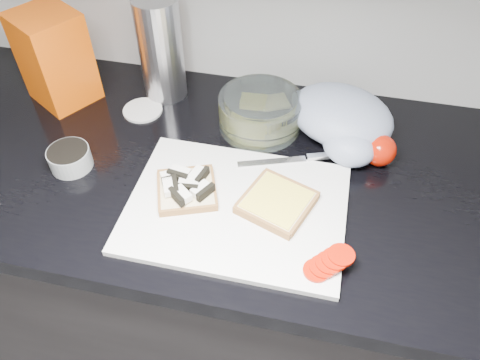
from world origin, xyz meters
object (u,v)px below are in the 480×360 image
glass_bowl (260,112)px  steel_canister (161,49)px  cutting_board (236,208)px  bread_bag (55,58)px

glass_bowl → steel_canister: bearing=163.7°
cutting_board → steel_canister: steel_canister is taller
cutting_board → bread_bag: bearing=151.7°
cutting_board → steel_canister: 0.42m
bread_bag → steel_canister: bearing=47.1°
cutting_board → steel_canister: bearing=127.6°
glass_bowl → steel_canister: steel_canister is taller
glass_bowl → bread_bag: size_ratio=0.87×
bread_bag → steel_canister: (0.23, 0.06, 0.01)m
cutting_board → glass_bowl: size_ratio=2.22×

